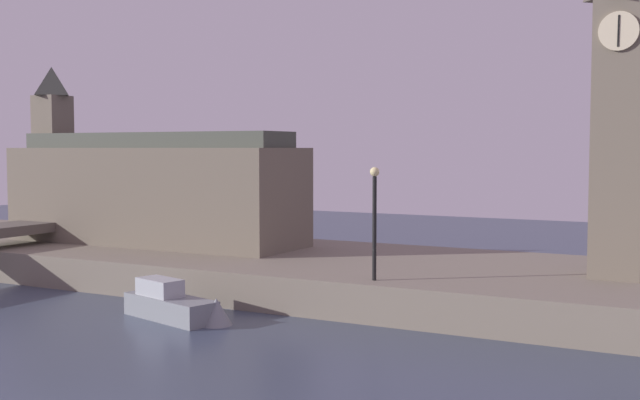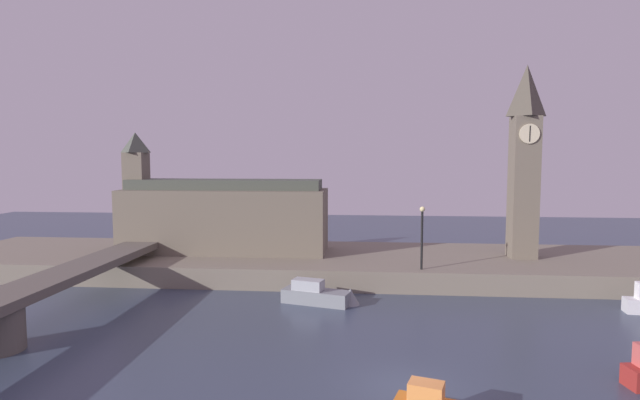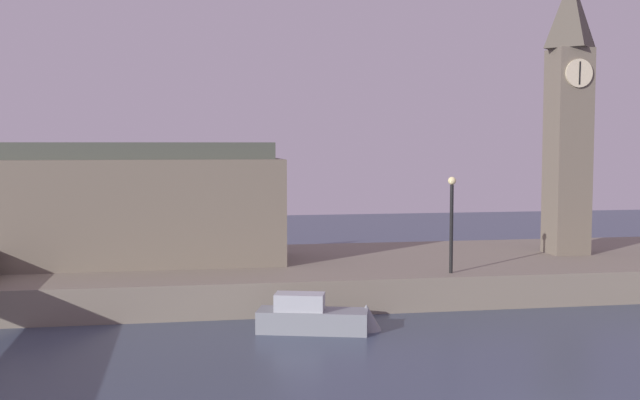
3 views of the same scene
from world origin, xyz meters
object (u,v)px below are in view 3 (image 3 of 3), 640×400
Objects in this scene: clock_tower at (569,110)px; parliament_hall at (102,204)px; streetlamp at (452,214)px; boat_cruiser_grey at (322,317)px.

parliament_hall is (-23.63, 0.53, -4.64)m from clock_tower.
streetlamp is at bearing -148.46° from clock_tower.
clock_tower reaches higher than streetlamp.
boat_cruiser_grey is (-6.48, -3.64, -3.60)m from streetlamp.
clock_tower is at bearing -1.28° from parliament_hall.
clock_tower is 3.36× the size of streetlamp.
parliament_hall is at bearing 134.98° from boat_cruiser_grey.
streetlamp is (15.58, -5.47, -0.23)m from parliament_hall.
parliament_hall is at bearing 178.72° from clock_tower.
boat_cruiser_grey is (9.10, -9.11, -3.82)m from parliament_hall.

